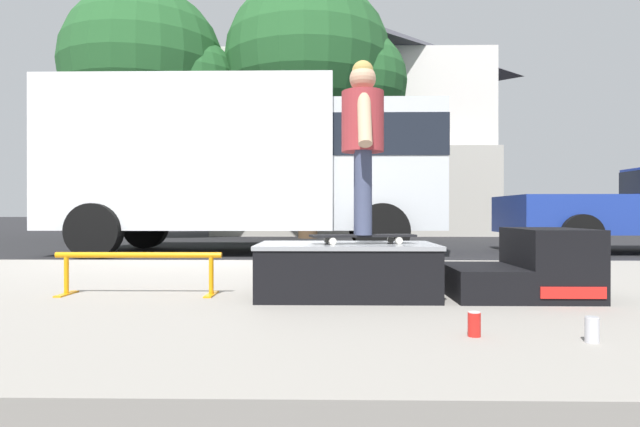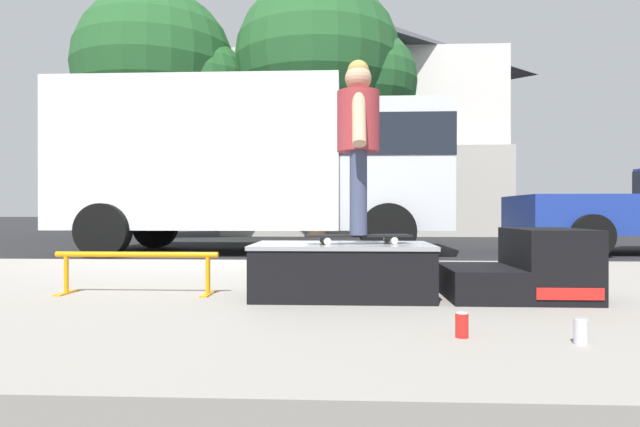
{
  "view_description": "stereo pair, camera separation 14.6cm",
  "coord_description": "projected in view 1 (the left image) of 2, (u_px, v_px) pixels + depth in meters",
  "views": [
    {
      "loc": [
        1.6,
        -7.22,
        0.76
      ],
      "look_at": [
        1.51,
        -2.27,
        0.74
      ],
      "focal_mm": 28.64,
      "sensor_mm": 36.0,
      "label": 1
    },
    {
      "loc": [
        1.75,
        -7.22,
        0.76
      ],
      "look_at": [
        1.51,
        -2.27,
        0.74
      ],
      "focal_mm": 28.64,
      "sensor_mm": 36.0,
      "label": 2
    }
  ],
  "objects": [
    {
      "name": "house_behind",
      "position": [
        350.0,
        122.0,
        19.72
      ],
      "size": [
        9.54,
        8.23,
        8.4
      ],
      "color": "silver",
      "rests_on": "ground"
    },
    {
      "name": "grind_rail",
      "position": [
        139.0,
        264.0,
        3.9
      ],
      "size": [
        1.28,
        0.28,
        0.33
      ],
      "color": "orange",
      "rests_on": "sidewalk_slab"
    },
    {
      "name": "sidewalk_slab",
      "position": [
        137.0,
        295.0,
        4.25
      ],
      "size": [
        50.0,
        5.0,
        0.12
      ],
      "primitive_type": "cube",
      "color": "gray",
      "rests_on": "ground"
    },
    {
      "name": "soda_can",
      "position": [
        474.0,
        324.0,
        2.6
      ],
      "size": [
        0.07,
        0.07,
        0.13
      ],
      "color": "red",
      "rests_on": "sidewalk_slab"
    },
    {
      "name": "skater_kid",
      "position": [
        363.0,
        132.0,
        3.79
      ],
      "size": [
        0.31,
        0.67,
        1.29
      ],
      "color": "#3F4766",
      "rests_on": "skateboard"
    },
    {
      "name": "street_tree_neighbour",
      "position": [
        154.0,
        74.0,
        14.33
      ],
      "size": [
        4.93,
        4.48,
        7.04
      ],
      "color": "brown",
      "rests_on": "ground"
    },
    {
      "name": "soda_can_b",
      "position": [
        592.0,
        330.0,
        2.48
      ],
      "size": [
        0.07,
        0.07,
        0.13
      ],
      "color": "silver",
      "rests_on": "sidewalk_slab"
    },
    {
      "name": "ground_plane",
      "position": [
        217.0,
        265.0,
        7.25
      ],
      "size": [
        140.0,
        140.0,
        0.0
      ],
      "primitive_type": "plane",
      "color": "black"
    },
    {
      "name": "street_tree_main",
      "position": [
        318.0,
        68.0,
        14.71
      ],
      "size": [
        5.24,
        4.76,
        7.46
      ],
      "color": "brown",
      "rests_on": "ground"
    },
    {
      "name": "skateboard",
      "position": [
        363.0,
        236.0,
        3.79
      ],
      "size": [
        0.8,
        0.36,
        0.07
      ],
      "color": "black",
      "rests_on": "skate_box"
    },
    {
      "name": "skate_box",
      "position": [
        346.0,
        268.0,
        3.83
      ],
      "size": [
        1.32,
        0.74,
        0.4
      ],
      "color": "black",
      "rests_on": "sidewalk_slab"
    },
    {
      "name": "box_truck",
      "position": [
        250.0,
        161.0,
        9.44
      ],
      "size": [
        6.91,
        2.63,
        3.05
      ],
      "color": "white",
      "rests_on": "ground"
    },
    {
      "name": "kicker_ramp",
      "position": [
        528.0,
        269.0,
        3.8
      ],
      "size": [
        1.0,
        0.75,
        0.51
      ],
      "color": "black",
      "rests_on": "sidewalk_slab"
    }
  ]
}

